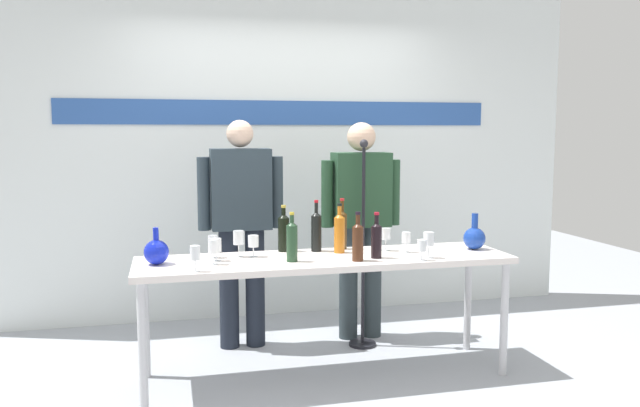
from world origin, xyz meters
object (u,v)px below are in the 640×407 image
wine_glass_left_5 (253,242)px  wine_glass_left_3 (213,242)px  wine_bottle_1 (376,239)px  wine_glass_left_4 (216,245)px  display_table (326,267)px  decanter_blue_left (156,252)px  wine_glass_left_0 (195,253)px  wine_glass_right_0 (406,238)px  decanter_blue_right (474,237)px  wine_glass_right_2 (422,246)px  presenter_right (361,216)px  wine_glass_left_1 (238,238)px  wine_bottle_2 (339,232)px  wine_glass_right_3 (429,240)px  presenter_left (241,219)px  wine_bottle_6 (342,228)px  microphone_stand (363,278)px  wine_bottle_5 (358,240)px  wine_bottle_3 (316,230)px  wine_glass_right_1 (386,234)px  wine_bottle_4 (292,240)px  wine_bottle_0 (284,231)px  wine_glass_left_2 (213,247)px

wine_glass_left_5 → wine_glass_left_3: bearing=173.3°
wine_bottle_1 → wine_glass_left_4: (-0.98, 0.14, -0.03)m
display_table → decanter_blue_left: bearing=179.0°
wine_glass_left_0 → wine_glass_left_4: (0.14, 0.27, -0.01)m
display_table → wine_glass_right_0: size_ratio=17.49×
display_table → wine_glass_right_0: (0.55, 0.03, 0.16)m
decanter_blue_right → wine_glass_right_2: decanter_blue_right is taller
presenter_right → wine_glass_left_1: bearing=-150.0°
wine_bottle_1 → wine_bottle_2: wine_bottle_2 is taller
wine_glass_right_2 → wine_glass_right_3: bearing=39.8°
wine_glass_right_3 → wine_bottle_2: bearing=148.6°
presenter_left → wine_glass_left_4: bearing=-109.2°
wine_glass_right_3 → display_table: bearing=163.5°
wine_glass_left_1 → wine_glass_left_4: (-0.15, -0.10, -0.02)m
presenter_left → wine_glass_right_0: presenter_left is taller
wine_bottle_6 → microphone_stand: 0.54m
wine_bottle_2 → wine_glass_left_5: bearing=-179.1°
wine_bottle_2 → wine_glass_right_3: (0.50, -0.30, -0.02)m
decanter_blue_right → wine_bottle_1: bearing=-170.4°
presenter_right → wine_glass_right_0: 0.69m
microphone_stand → wine_glass_left_5: bearing=-155.1°
wine_glass_left_0 → wine_glass_right_2: bearing=-0.3°
microphone_stand → wine_glass_left_0: bearing=-148.9°
wine_bottle_5 → wine_glass_left_0: (-0.98, -0.07, -0.02)m
wine_bottle_5 → wine_glass_left_1: wine_bottle_5 is taller
wine_bottle_3 → wine_glass_right_1: 0.46m
microphone_stand → presenter_left: bearing=167.1°
decanter_blue_right → wine_bottle_4: 1.27m
wine_bottle_5 → wine_glass_right_0: bearing=25.8°
presenter_right → wine_glass_left_4: size_ratio=11.61×
wine_bottle_0 → wine_glass_right_2: (0.77, -0.49, -0.04)m
wine_glass_left_1 → wine_glass_right_3: (1.15, -0.32, -0.00)m
wine_bottle_4 → wine_glass_left_0: size_ratio=2.02×
decanter_blue_left → presenter_right: size_ratio=0.14×
presenter_left → wine_bottle_0: bearing=-63.1°
wine_bottle_1 → wine_glass_right_2: size_ratio=2.23×
wine_glass_left_5 → wine_glass_right_1: (0.88, -0.00, 0.01)m
presenter_right → wine_glass_left_2: 1.39m
display_table → wine_glass_left_3: (-0.69, 0.14, 0.17)m
decanter_blue_right → wine_glass_right_2: (-0.49, -0.26, 0.01)m
wine_bottle_6 → wine_glass_right_0: 0.44m
wine_bottle_0 → wine_bottle_6: 0.40m
wine_bottle_0 → wine_bottle_4: size_ratio=1.01×
presenter_left → wine_bottle_6: presenter_left is taller
display_table → wine_glass_right_2: 0.62m
wine_glass_right_3 → decanter_blue_right: bearing=25.8°
wine_glass_right_1 → wine_glass_right_2: bearing=-72.7°
wine_bottle_1 → wine_glass_left_4: wine_bottle_1 is taller
wine_glass_left_1 → wine_glass_left_2: wine_glass_left_1 is taller
wine_bottle_5 → wine_bottle_3: bearing=115.4°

